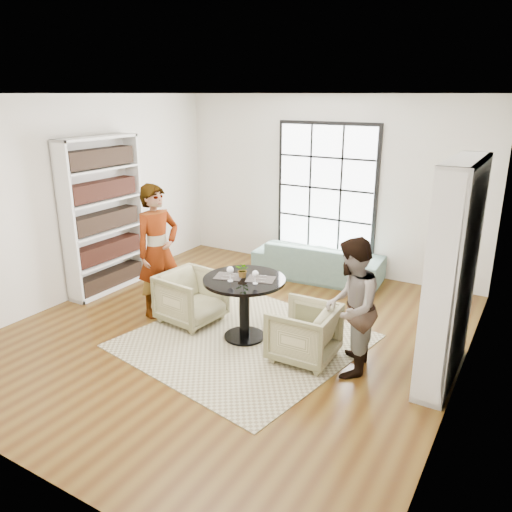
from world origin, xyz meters
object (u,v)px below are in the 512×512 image
Objects in this scene: wine_glass_left at (230,271)px; armchair_left at (191,297)px; person_right at (351,307)px; wine_glass_right at (255,274)px; armchair_right at (304,333)px; person_left at (158,251)px; pedestal_table at (244,295)px; sofa at (318,260)px; flower_centerpiece at (243,270)px.

armchair_left is at bearing 164.17° from wine_glass_left.
person_right is 1.53m from wine_glass_left.
armchair_right is at bearing -0.07° from wine_glass_right.
person_left reaches higher than armchair_left.
wine_glass_right is at bearing -91.33° from armchair_left.
person_right is at bearing -79.39° from person_left.
armchair_left reaches higher than armchair_right.
armchair_right is (0.87, -0.09, -0.26)m from pedestal_table.
person_left reaches higher than wine_glass_right.
armchair_right is 0.47× the size of person_right.
pedestal_table reaches higher than sofa.
wine_glass_left is at bearing -85.98° from person_left.
sofa is at bearing -161.49° from armchair_right.
person_left is at bearing 178.78° from flower_centerpiece.
pedestal_table is at bearing -78.82° from person_left.
pedestal_table is 0.55× the size of person_left.
flower_centerpiece is at bearing 139.21° from pedestal_table.
wine_glass_right is (1.10, -0.14, 0.59)m from armchair_left.
sofa is 2.69m from wine_glass_right.
pedestal_table is 0.91m from armchair_right.
sofa is 1.37× the size of person_right.
wine_glass_left is (-0.10, -0.17, 0.36)m from pedestal_table.
person_right reaches higher than flower_centerpiece.
sofa is at bearing 91.27° from flower_centerpiece.
person_right is (2.31, -0.15, 0.43)m from armchair_left.
wine_glass_right is at bearing -101.55° from person_right.
flower_centerpiece is (1.40, -0.03, -0.01)m from person_left.
pedestal_table is 6.01× the size of wine_glass_right.
flower_centerpiece is (-0.03, 0.03, 0.32)m from pedestal_table.
wine_glass_left is (1.34, -0.22, 0.03)m from person_left.
wine_glass_right reaches higher than sofa.
pedestal_table is 0.66× the size of person_right.
armchair_left is at bearing 172.52° from wine_glass_right.
armchair_right is 0.89m from wine_glass_right.
armchair_right is at bearing -88.57° from armchair_left.
armchair_right is (1.76, -0.15, -0.02)m from armchair_left.
flower_centerpiece is (0.06, 0.19, -0.04)m from wine_glass_left.
person_right is 1.46m from flower_centerpiece.
flower_centerpiece is at bearing -106.05° from person_right.
wine_glass_left reaches higher than armchair_right.
flower_centerpiece is at bearing -85.85° from armchair_left.
person_right is at bearing -0.04° from wine_glass_right.
wine_glass_left is (-0.97, -0.08, 0.62)m from armchair_right.
person_right is at bearing 88.26° from armchair_right.
armchair_right reaches higher than sofa.
wine_glass_left is at bearing -99.68° from armchair_left.
armchair_left is at bearing -96.46° from armchair_right.
wine_glass_left is 0.21m from flower_centerpiece.
wine_glass_right is 0.87× the size of flower_centerpiece.
armchair_left is 1.05× the size of armchair_right.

